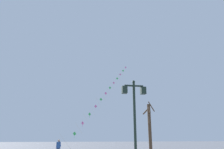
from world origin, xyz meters
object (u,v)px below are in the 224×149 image
Objects in this scene: twin_lantern_lamp_post at (134,108)px; bare_tree at (150,129)px; kite_train at (106,93)px; kite_flyer at (58,148)px.

bare_tree is (3.82, 8.11, -0.77)m from twin_lantern_lamp_post.
bare_tree reaches higher than twin_lantern_lamp_post.
twin_lantern_lamp_post is at bearing -94.83° from kite_train.
twin_lantern_lamp_post reaches higher than kite_flyer.
twin_lantern_lamp_post is 9.00m from bare_tree.
twin_lantern_lamp_post is 0.26× the size of kite_train.
bare_tree is at bearing -82.24° from kite_train.
kite_flyer is (-4.41, 10.89, -2.51)m from twin_lantern_lamp_post.
kite_flyer is 0.33× the size of bare_tree.
bare_tree is at bearing -79.41° from kite_flyer.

